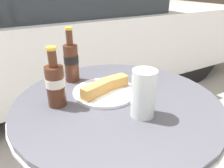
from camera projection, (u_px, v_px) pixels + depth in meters
bistro_table at (117, 134)px, 0.89m from camera, size 0.78×0.78×0.75m
cola_bottle_left at (71, 61)px, 0.94m from camera, size 0.06×0.06×0.23m
cola_bottle_right at (55, 83)px, 0.75m from camera, size 0.07×0.07×0.21m
drinking_glass at (143, 95)px, 0.70m from camera, size 0.08×0.08×0.16m
lunch_plate_near at (105, 90)px, 0.86m from camera, size 0.25×0.25×0.06m
parked_car at (66, 31)px, 2.49m from camera, size 4.20×1.67×1.34m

